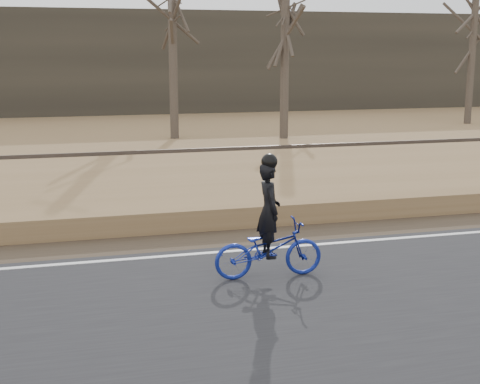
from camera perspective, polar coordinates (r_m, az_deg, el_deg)
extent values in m
cube|color=#383328|center=(41.29, -18.69, 10.42)|extent=(120.00, 4.00, 6.00)
imported|color=navy|center=(10.83, 2.45, -4.89)|extent=(1.79, 0.66, 0.93)
imported|color=black|center=(10.66, 2.48, -1.56)|extent=(0.38, 0.57, 1.53)
sphere|color=black|center=(10.50, 2.52, 2.61)|extent=(0.26, 0.26, 0.26)
cylinder|color=#4F453A|center=(28.52, -5.76, 12.78)|extent=(0.36, 0.36, 8.20)
cylinder|color=#4F453A|center=(28.49, 3.85, 12.11)|extent=(0.36, 0.36, 7.50)
cylinder|color=#4F453A|center=(36.29, 19.20, 11.27)|extent=(0.36, 0.36, 7.28)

